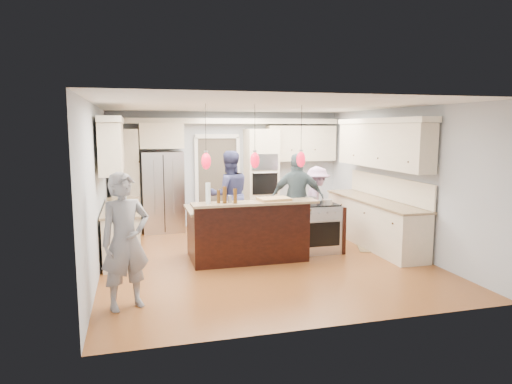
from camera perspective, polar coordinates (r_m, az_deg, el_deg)
ground_plane at (r=8.32m, az=0.63°, el=-8.20°), size 6.00×6.00×0.00m
room_shell at (r=8.00m, az=0.65°, el=4.41°), size 5.54×6.04×2.72m
refrigerator at (r=10.45m, az=-11.54°, el=0.02°), size 0.90×0.70×1.80m
oven_column at (r=10.82m, az=0.66°, el=1.80°), size 0.72×0.69×2.30m
back_upper_cabinets at (r=10.57m, az=-7.33°, el=4.41°), size 5.30×0.61×2.54m
right_counter_run at (r=9.31m, az=14.78°, el=-0.08°), size 0.64×3.10×2.51m
left_cabinets at (r=8.59m, az=-16.77°, el=-0.81°), size 0.64×2.30×2.51m
kitchen_island at (r=8.20m, az=-1.17°, el=-4.93°), size 2.10×1.46×1.12m
island_range at (r=8.71m, az=7.76°, el=-4.42°), size 0.82×0.71×0.92m
pendant_lights at (r=7.45m, az=-0.15°, el=4.03°), size 1.75×0.15×1.03m
person_bar_end at (r=6.09m, az=-16.02°, el=-5.93°), size 0.76×0.64×1.77m
person_far_left at (r=9.59m, az=-3.37°, el=-0.37°), size 0.94×0.75×1.85m
person_far_right at (r=9.22m, az=5.21°, el=-0.84°), size 1.15×0.76×1.82m
person_range_side at (r=9.86m, az=7.58°, el=-1.20°), size 0.76×1.07×1.51m
floor_rug at (r=9.40m, az=14.61°, el=-6.51°), size 1.01×1.20×0.01m
water_bottle at (r=7.30m, az=-6.01°, el=-0.16°), size 0.09×0.09×0.34m
beer_bottle_a at (r=7.34m, az=-3.95°, el=-0.36°), size 0.08×0.08×0.27m
beer_bottle_b at (r=7.32m, az=-2.62°, el=-0.50°), size 0.07×0.07×0.24m
beer_bottle_c at (r=7.36m, az=-4.72°, el=-0.56°), size 0.07×0.07×0.22m
drink_can at (r=7.38m, az=-3.28°, el=-0.91°), size 0.08×0.08×0.12m
cutting_board at (r=7.66m, az=2.26°, el=-0.87°), size 0.55×0.41×0.04m
pot_large at (r=8.59m, az=6.88°, el=-1.02°), size 0.21×0.21×0.12m
pot_small at (r=8.50m, az=8.87°, el=-1.24°), size 0.20×0.20×0.10m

